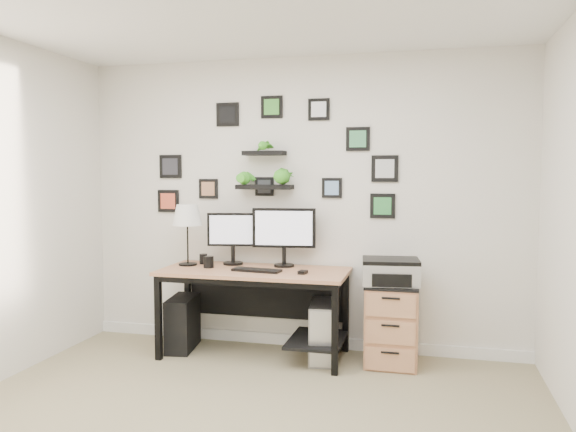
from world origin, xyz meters
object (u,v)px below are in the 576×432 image
(file_cabinet, at_px, (392,323))
(pc_tower_grey, at_px, (323,331))
(monitor_right, at_px, (284,232))
(monitor_left, at_px, (233,234))
(printer, at_px, (391,271))
(pc_tower_black, at_px, (183,323))
(mug, at_px, (209,262))
(desk, at_px, (259,283))
(table_lamp, at_px, (187,217))

(file_cabinet, bearing_deg, pc_tower_grey, -174.45)
(monitor_right, bearing_deg, pc_tower_grey, -23.65)
(monitor_left, distance_m, printer, 1.44)
(monitor_left, xyz_separation_m, pc_tower_black, (-0.42, -0.18, -0.79))
(mug, relative_size, pc_tower_black, 0.21)
(pc_tower_black, xyz_separation_m, file_cabinet, (1.85, 0.07, 0.10))
(desk, distance_m, monitor_left, 0.53)
(monitor_right, bearing_deg, mug, -161.53)
(monitor_left, height_order, pc_tower_black, monitor_left)
(monitor_right, height_order, pc_tower_grey, monitor_right)
(pc_tower_grey, height_order, printer, printer)
(printer, bearing_deg, monitor_right, 170.40)
(monitor_right, relative_size, pc_tower_grey, 1.08)
(file_cabinet, bearing_deg, pc_tower_black, -177.90)
(desk, relative_size, table_lamp, 2.94)
(table_lamp, height_order, pc_tower_grey, table_lamp)
(monitor_left, xyz_separation_m, monitor_right, (0.48, -0.00, 0.03))
(monitor_right, xyz_separation_m, printer, (0.94, -0.16, -0.28))
(monitor_right, bearing_deg, desk, -135.41)
(monitor_right, height_order, printer, monitor_right)
(desk, bearing_deg, monitor_right, 44.59)
(desk, xyz_separation_m, printer, (1.11, 0.01, 0.15))
(table_lamp, xyz_separation_m, pc_tower_black, (-0.03, -0.06, -0.95))
(desk, xyz_separation_m, monitor_right, (0.18, 0.17, 0.43))
(monitor_left, xyz_separation_m, mug, (-0.15, -0.21, -0.22))
(monitor_left, distance_m, file_cabinet, 1.59)
(table_lamp, distance_m, pc_tower_grey, 1.56)
(pc_tower_grey, bearing_deg, desk, -179.70)
(mug, bearing_deg, printer, 1.84)
(monitor_right, distance_m, pc_tower_black, 1.23)
(pc_tower_black, bearing_deg, file_cabinet, -6.25)
(monitor_right, distance_m, printer, 0.99)
(desk, xyz_separation_m, pc_tower_grey, (0.56, 0.00, -0.38))
(monitor_left, xyz_separation_m, pc_tower_grey, (0.86, -0.17, -0.78))
(pc_tower_grey, height_order, file_cabinet, file_cabinet)
(desk, distance_m, file_cabinet, 1.17)
(desk, relative_size, pc_tower_grey, 3.10)
(pc_tower_black, height_order, printer, printer)
(desk, xyz_separation_m, file_cabinet, (1.13, 0.06, -0.29))
(pc_tower_black, relative_size, file_cabinet, 0.70)
(monitor_left, bearing_deg, file_cabinet, -4.65)
(desk, xyz_separation_m, pc_tower_black, (-0.72, -0.01, -0.39))
(table_lamp, distance_m, file_cabinet, 2.00)
(pc_tower_grey, bearing_deg, table_lamp, 177.94)
(desk, bearing_deg, mug, -175.42)
(table_lamp, bearing_deg, pc_tower_grey, -2.06)
(desk, bearing_deg, pc_tower_black, -179.25)
(table_lamp, xyz_separation_m, printer, (1.80, -0.03, -0.41))
(table_lamp, relative_size, pc_tower_black, 1.16)
(mug, relative_size, file_cabinet, 0.15)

